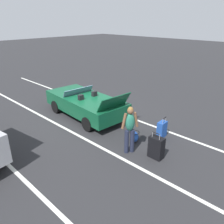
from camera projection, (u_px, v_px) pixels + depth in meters
ground_plane at (86, 116)px, 10.54m from camera, size 80.00×80.00×0.00m
lot_line_near at (105, 109)px, 11.38m from camera, size 18.00×0.12×0.01m
lot_line_mid at (60, 126)px, 9.58m from camera, size 18.00×0.12×0.01m
convertible_car at (83, 103)px, 10.45m from camera, size 4.33×2.08×1.50m
suitcase_large_black at (156, 148)px, 7.28m from camera, size 0.48×0.30×0.94m
suitcase_medium_bright at (162, 129)px, 8.59m from camera, size 0.28×0.41×0.83m
duffel_bag at (134, 136)px, 8.40m from camera, size 0.63×0.69×0.34m
traveler_person at (130, 127)px, 7.37m from camera, size 0.37×0.57×1.65m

